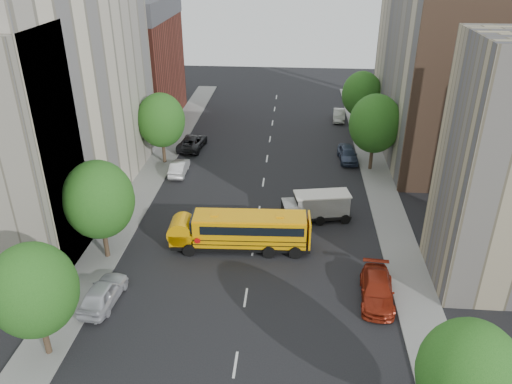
# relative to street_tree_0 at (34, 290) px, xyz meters

# --- Properties ---
(ground) EXTENTS (120.00, 120.00, 0.00)m
(ground) POSITION_rel_street_tree_0_xyz_m (11.00, 14.00, -4.64)
(ground) COLOR black
(ground) RESTS_ON ground
(sidewalk_left) EXTENTS (3.00, 80.00, 0.12)m
(sidewalk_left) POSITION_rel_street_tree_0_xyz_m (-0.50, 19.00, -4.58)
(sidewalk_left) COLOR slate
(sidewalk_left) RESTS_ON ground
(sidewalk_right) EXTENTS (3.00, 80.00, 0.12)m
(sidewalk_right) POSITION_rel_street_tree_0_xyz_m (22.50, 19.00, -4.58)
(sidewalk_right) COLOR slate
(sidewalk_right) RESTS_ON ground
(lane_markings) EXTENTS (0.15, 64.00, 0.01)m
(lane_markings) POSITION_rel_street_tree_0_xyz_m (11.00, 24.00, -4.64)
(lane_markings) COLOR silver
(lane_markings) RESTS_ON ground
(building_left_cream) EXTENTS (10.00, 26.00, 20.00)m
(building_left_cream) POSITION_rel_street_tree_0_xyz_m (-7.00, 20.00, 5.36)
(building_left_cream) COLOR beige
(building_left_cream) RESTS_ON ground
(building_left_redbrick) EXTENTS (10.00, 15.00, 13.00)m
(building_left_redbrick) POSITION_rel_street_tree_0_xyz_m (-7.00, 42.00, 1.86)
(building_left_redbrick) COLOR maroon
(building_left_redbrick) RESTS_ON ground
(building_right_far) EXTENTS (10.00, 22.00, 18.00)m
(building_right_far) POSITION_rel_street_tree_0_xyz_m (29.00, 34.00, 4.36)
(building_right_far) COLOR #B4A88C
(building_right_far) RESTS_ON ground
(building_right_sidewall) EXTENTS (10.10, 0.30, 18.00)m
(building_right_sidewall) POSITION_rel_street_tree_0_xyz_m (29.00, 23.00, 4.36)
(building_right_sidewall) COLOR brown
(building_right_sidewall) RESTS_ON ground
(street_tree_0) EXTENTS (4.80, 4.80, 7.41)m
(street_tree_0) POSITION_rel_street_tree_0_xyz_m (0.00, 0.00, 0.00)
(street_tree_0) COLOR #38281C
(street_tree_0) RESTS_ON ground
(street_tree_1) EXTENTS (5.12, 5.12, 7.90)m
(street_tree_1) POSITION_rel_street_tree_0_xyz_m (0.00, 10.00, 0.31)
(street_tree_1) COLOR #38281C
(street_tree_1) RESTS_ON ground
(street_tree_2) EXTENTS (4.99, 4.99, 7.71)m
(street_tree_2) POSITION_rel_street_tree_0_xyz_m (0.00, 28.00, 0.19)
(street_tree_2) COLOR #38281C
(street_tree_2) RESTS_ON ground
(street_tree_3) EXTENTS (4.61, 4.61, 7.11)m
(street_tree_3) POSITION_rel_street_tree_0_xyz_m (22.00, -4.00, -0.19)
(street_tree_3) COLOR #38281C
(street_tree_3) RESTS_ON ground
(street_tree_4) EXTENTS (5.25, 5.25, 8.10)m
(street_tree_4) POSITION_rel_street_tree_0_xyz_m (22.00, 28.00, 0.43)
(street_tree_4) COLOR #38281C
(street_tree_4) RESTS_ON ground
(street_tree_5) EXTENTS (4.86, 4.86, 7.51)m
(street_tree_5) POSITION_rel_street_tree_0_xyz_m (22.00, 40.00, 0.06)
(street_tree_5) COLOR #38281C
(street_tree_5) RESTS_ON ground
(school_bus) EXTENTS (10.83, 3.02, 3.03)m
(school_bus) POSITION_rel_street_tree_0_xyz_m (9.95, 12.04, -2.95)
(school_bus) COLOR black
(school_bus) RESTS_ON ground
(safari_truck) EXTENTS (6.11, 3.16, 2.50)m
(safari_truck) POSITION_rel_street_tree_0_xyz_m (16.03, 17.01, -3.32)
(safari_truck) COLOR black
(safari_truck) RESTS_ON ground
(parked_car_0) EXTENTS (2.29, 4.88, 1.61)m
(parked_car_0) POSITION_rel_street_tree_0_xyz_m (1.63, 4.73, -3.83)
(parked_car_0) COLOR silver
(parked_car_0) RESTS_ON ground
(parked_car_1) EXTENTS (1.56, 4.30, 1.41)m
(parked_car_1) POSITION_rel_street_tree_0_xyz_m (2.20, 25.33, -3.94)
(parked_car_1) COLOR silver
(parked_car_1) RESTS_ON ground
(parked_car_2) EXTENTS (2.98, 5.68, 1.53)m
(parked_car_2) POSITION_rel_street_tree_0_xyz_m (2.20, 32.36, -3.88)
(parked_car_2) COLOR black
(parked_car_2) RESTS_ON ground
(parked_car_3) EXTENTS (2.56, 5.45, 1.54)m
(parked_car_3) POSITION_rel_street_tree_0_xyz_m (19.80, 6.57, -3.87)
(parked_car_3) COLOR maroon
(parked_car_3) RESTS_ON ground
(parked_car_4) EXTENTS (2.19, 4.77, 1.59)m
(parked_car_4) POSITION_rel_street_tree_0_xyz_m (19.80, 30.17, -3.85)
(parked_car_4) COLOR #313C55
(parked_car_4) RESTS_ON ground
(parked_car_5) EXTENTS (1.87, 4.49, 1.45)m
(parked_car_5) POSITION_rel_street_tree_0_xyz_m (19.80, 43.81, -3.92)
(parked_car_5) COLOR #989893
(parked_car_5) RESTS_ON ground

